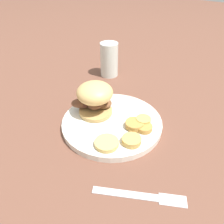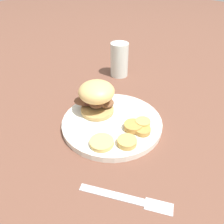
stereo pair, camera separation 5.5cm
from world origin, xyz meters
name	(u,v)px [view 1 (the left image)]	position (x,y,z in m)	size (l,w,h in m)	color
ground_plane	(112,125)	(0.00, 0.00, 0.00)	(4.00, 4.00, 0.00)	brown
dinner_plate	(112,122)	(0.00, 0.00, 0.01)	(0.26, 0.26, 0.02)	white
sandwich	(94,98)	(0.06, 0.00, 0.06)	(0.12, 0.10, 0.09)	tan
potato_round_0	(107,143)	(-0.04, 0.08, 0.02)	(0.06, 0.06, 0.01)	#DBB766
potato_round_1	(143,121)	(-0.07, -0.03, 0.03)	(0.04, 0.04, 0.02)	tan
potato_round_2	(134,124)	(-0.06, -0.01, 0.02)	(0.05, 0.05, 0.01)	#BC8942
potato_round_3	(132,140)	(-0.08, 0.04, 0.02)	(0.04, 0.04, 0.01)	tan
potato_round_4	(144,128)	(-0.09, -0.02, 0.02)	(0.04, 0.04, 0.01)	#BC8942
fork	(140,196)	(-0.17, 0.14, 0.00)	(0.17, 0.10, 0.00)	silver
drinking_glass	(109,60)	(0.18, -0.23, 0.06)	(0.06, 0.06, 0.12)	silver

